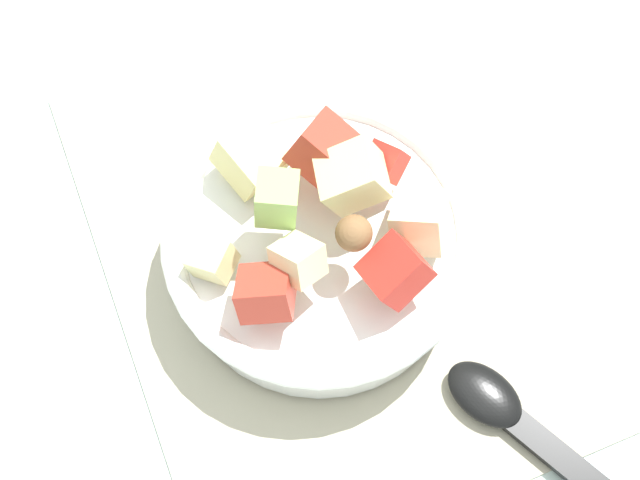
{
  "coord_description": "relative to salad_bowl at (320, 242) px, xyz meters",
  "views": [
    {
      "loc": [
        -0.23,
        0.1,
        0.59
      ],
      "look_at": [
        -0.01,
        0.01,
        0.05
      ],
      "focal_mm": 49.34,
      "sensor_mm": 36.0,
      "label": 1
    }
  ],
  "objects": [
    {
      "name": "placemat",
      "position": [
        0.01,
        -0.01,
        -0.04
      ],
      "size": [
        0.4,
        0.32,
        0.01
      ],
      "primitive_type": "cube",
      "color": "#BCB299",
      "rests_on": "ground_plane"
    },
    {
      "name": "serving_spoon",
      "position": [
        -0.17,
        -0.09,
        -0.03
      ],
      "size": [
        0.2,
        0.12,
        0.01
      ],
      "color": "black",
      "rests_on": "placemat"
    },
    {
      "name": "ground_plane",
      "position": [
        0.01,
        -0.01,
        -0.04
      ],
      "size": [
        2.4,
        2.4,
        0.0
      ],
      "primitive_type": "plane",
      "color": "silver"
    },
    {
      "name": "salad_bowl",
      "position": [
        0.0,
        0.0,
        0.0
      ],
      "size": [
        0.21,
        0.21,
        0.12
      ],
      "color": "white",
      "rests_on": "placemat"
    }
  ]
}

